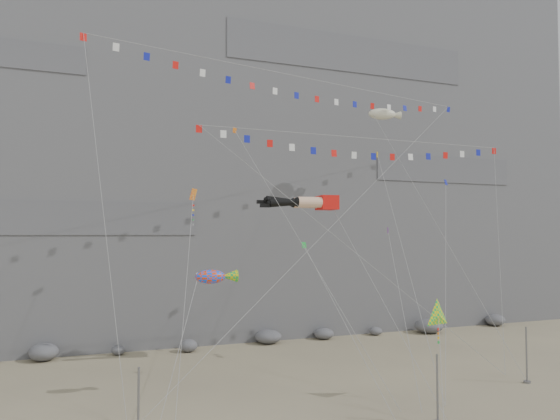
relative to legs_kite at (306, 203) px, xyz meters
name	(u,v)px	position (x,y,z in m)	size (l,w,h in m)	color
ground	(354,390)	(0.24, -7.38, -13.14)	(120.00, 120.00, 0.00)	#9B8F6B
cliff	(227,118)	(0.24, 24.62, 11.86)	(80.00, 28.00, 50.00)	slate
talus_boulders	(268,337)	(0.24, 9.62, -12.54)	(60.00, 3.00, 1.20)	slate
anchor_pole_left	(138,406)	(-14.65, -12.08, -11.20)	(0.12, 0.12, 3.88)	slate
anchor_pole_center	(437,389)	(1.34, -14.89, -11.22)	(0.12, 0.12, 3.84)	slate
anchor_pole_right	(527,355)	(12.53, -10.33, -11.16)	(0.12, 0.12, 3.96)	slate
legs_kite	(306,203)	(0.00, 0.00, 0.00)	(6.64, 17.40, 20.56)	red
flag_banner_upper	(307,78)	(0.99, 2.06, 10.90)	(36.68, 16.89, 31.46)	red
flag_banner_lower	(364,138)	(4.21, -2.08, 5.23)	(27.26, 6.48, 21.22)	red
harlequin_kite	(193,195)	(-10.29, -4.52, 0.02)	(3.41, 8.12, 15.23)	red
fish_windsock	(210,277)	(-9.51, -6.17, -5.31)	(5.98, 6.19, 10.50)	red
delta_kite	(438,316)	(3.95, -11.66, -7.78)	(4.29, 4.92, 7.57)	yellow
blimp_windsock	(382,115)	(10.46, 5.10, 9.14)	(4.70, 15.90, 26.90)	beige
small_kite_a	(239,137)	(-5.56, 0.60, 5.11)	(6.88, 14.17, 24.05)	orange
small_kite_b	(388,233)	(6.22, -2.40, -2.47)	(5.40, 11.60, 16.15)	purple
small_kite_c	(306,249)	(-2.11, -4.59, -3.60)	(1.53, 11.11, 14.39)	green
small_kite_d	(379,159)	(6.82, -0.04, 3.89)	(3.97, 13.64, 22.03)	gold
small_kite_e	(446,187)	(10.44, -4.37, 1.27)	(7.36, 8.82, 18.21)	#121BA2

